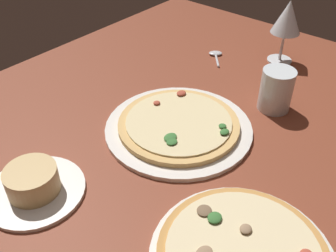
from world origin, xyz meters
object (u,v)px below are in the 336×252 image
at_px(pizza_main, 179,126).
at_px(ramekin_on_saucer, 33,184).
at_px(spoon, 216,55).
at_px(water_glass, 276,92).
at_px(wine_glass_far, 287,19).

height_order(pizza_main, ramekin_on_saucer, ramekin_on_saucer).
bearing_deg(pizza_main, spoon, 21.39).
relative_size(ramekin_on_saucer, spoon, 2.13).
bearing_deg(spoon, water_glass, -117.44).
bearing_deg(water_glass, wine_glass_far, 23.37).
distance_m(pizza_main, wine_glass_far, 0.47).
bearing_deg(water_glass, ramekin_on_saucer, 158.73).
bearing_deg(spoon, wine_glass_far, -58.41).
relative_size(wine_glass_far, water_glass, 1.76).
bearing_deg(pizza_main, wine_glass_far, -2.74).
bearing_deg(pizza_main, water_glass, -29.43).
bearing_deg(wine_glass_far, pizza_main, 177.26).
bearing_deg(ramekin_on_saucer, wine_glass_far, -8.01).
distance_m(wine_glass_far, spoon, 0.22).
bearing_deg(spoon, ramekin_on_saucer, -175.67).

